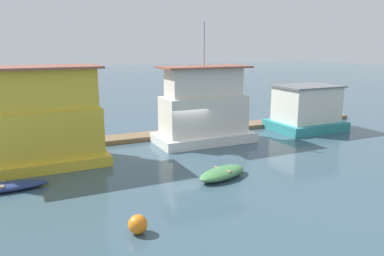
# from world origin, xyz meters

# --- Properties ---
(ground_plane) EXTENTS (200.00, 200.00, 0.00)m
(ground_plane) POSITION_xyz_m (0.00, 0.00, 0.00)
(ground_plane) COLOR #385160
(dock_walkway) EXTENTS (33.80, 1.71, 0.30)m
(dock_walkway) POSITION_xyz_m (0.00, 3.05, 0.15)
(dock_walkway) COLOR brown
(dock_walkway) RESTS_ON ground_plane
(houseboat_yellow) EXTENTS (7.44, 3.60, 5.39)m
(houseboat_yellow) POSITION_xyz_m (-9.02, -0.34, 2.53)
(houseboat_yellow) COLOR gold
(houseboat_yellow) RESTS_ON ground_plane
(houseboat_white) EXTENTS (6.57, 3.42, 7.92)m
(houseboat_white) POSITION_xyz_m (1.59, 0.51, 2.20)
(houseboat_white) COLOR white
(houseboat_white) RESTS_ON ground_plane
(houseboat_teal) EXTENTS (5.27, 4.07, 3.45)m
(houseboat_teal) POSITION_xyz_m (10.46, 0.45, 1.59)
(houseboat_teal) COLOR teal
(houseboat_teal) RESTS_ON ground_plane
(dinghy_navy) EXTENTS (3.88, 1.22, 0.39)m
(dinghy_navy) POSITION_xyz_m (-10.64, -3.56, 0.20)
(dinghy_navy) COLOR navy
(dinghy_navy) RESTS_ON ground_plane
(dinghy_green) EXTENTS (3.20, 2.14, 0.53)m
(dinghy_green) POSITION_xyz_m (-0.86, -6.33, 0.27)
(dinghy_green) COLOR #47844C
(dinghy_green) RESTS_ON ground_plane
(mooring_post_far_right) EXTENTS (0.31, 0.31, 2.12)m
(mooring_post_far_right) POSITION_xyz_m (12.18, 1.95, 1.06)
(mooring_post_far_right) COLOR brown
(mooring_post_far_right) RESTS_ON ground_plane
(mooring_post_near_right) EXTENTS (0.22, 0.22, 1.43)m
(mooring_post_near_right) POSITION_xyz_m (5.35, 1.95, 0.72)
(mooring_post_near_right) COLOR #846B4C
(mooring_post_near_right) RESTS_ON ground_plane
(mooring_post_far_left) EXTENTS (0.29, 0.29, 1.70)m
(mooring_post_far_left) POSITION_xyz_m (11.98, 1.95, 0.85)
(mooring_post_far_left) COLOR brown
(mooring_post_far_left) RESTS_ON ground_plane
(buoy_orange) EXTENTS (0.69, 0.69, 0.69)m
(buoy_orange) POSITION_xyz_m (-6.31, -9.90, 0.34)
(buoy_orange) COLOR orange
(buoy_orange) RESTS_ON ground_plane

